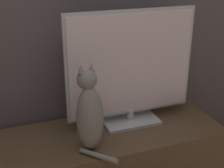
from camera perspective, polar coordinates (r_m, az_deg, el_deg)
The scene contains 3 objects.
tv_stand at distance 2.02m, azimuth -1.87°, elevation -14.37°, with size 1.49×0.52×0.45m.
tv at distance 1.87m, azimuth 3.53°, elevation 2.74°, with size 0.80×0.21×0.71m.
cat at distance 1.66m, azimuth -4.14°, elevation -5.57°, with size 0.18×0.27×0.49m.
Camera 1 is at (-0.50, -0.62, 1.44)m, focal length 50.00 mm.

